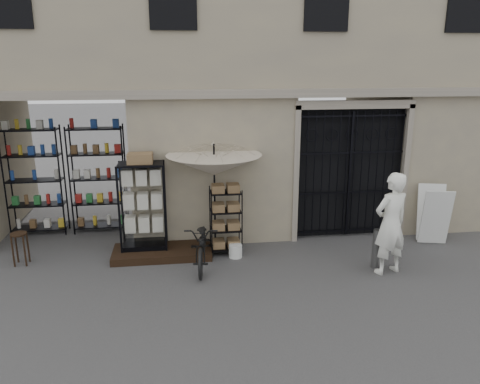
{
  "coord_description": "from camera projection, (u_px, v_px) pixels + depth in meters",
  "views": [
    {
      "loc": [
        -2.01,
        -7.54,
        3.86
      ],
      "look_at": [
        -0.8,
        1.4,
        1.35
      ],
      "focal_mm": 35.0,
      "sensor_mm": 36.0,
      "label": 1
    }
  ],
  "objects": [
    {
      "name": "white_bucket",
      "position": [
        235.0,
        251.0,
        9.57
      ],
      "size": [
        0.34,
        0.34,
        0.27
      ],
      "primitive_type": "cylinder",
      "rotation": [
        0.0,
        0.0,
        -0.26
      ],
      "color": "silver",
      "rests_on": "ground"
    },
    {
      "name": "display_cabinet",
      "position": [
        143.0,
        210.0,
        9.53
      ],
      "size": [
        1.02,
        0.8,
        1.93
      ],
      "rotation": [
        0.0,
        0.0,
        -0.32
      ],
      "color": "black",
      "rests_on": "step_platform"
    },
    {
      "name": "iron_gate",
      "position": [
        347.0,
        171.0,
        10.5
      ],
      "size": [
        2.5,
        0.21,
        3.0
      ],
      "color": "black",
      "rests_on": "ground"
    },
    {
      "name": "step_platform",
      "position": [
        162.0,
        252.0,
        9.64
      ],
      "size": [
        2.0,
        0.9,
        0.15
      ],
      "primitive_type": "cube",
      "color": "black",
      "rests_on": "ground"
    },
    {
      "name": "steel_bollard",
      "position": [
        376.0,
        249.0,
        9.0
      ],
      "size": [
        0.16,
        0.16,
        0.79
      ],
      "primitive_type": "cylinder",
      "rotation": [
        0.0,
        0.0,
        -0.12
      ],
      "color": "#5F5F5F",
      "rests_on": "ground"
    },
    {
      "name": "bicycle",
      "position": [
        203.0,
        266.0,
        9.19
      ],
      "size": [
        0.7,
        0.98,
        1.76
      ],
      "primitive_type": "imported",
      "rotation": [
        0.0,
        0.0,
        -0.1
      ],
      "color": "black",
      "rests_on": "ground"
    },
    {
      "name": "shop_recess",
      "position": [
        63.0,
        174.0,
        10.18
      ],
      "size": [
        3.0,
        1.7,
        3.0
      ],
      "primitive_type": "cube",
      "color": "black",
      "rests_on": "ground"
    },
    {
      "name": "easel_sign",
      "position": [
        433.0,
        215.0,
        10.2
      ],
      "size": [
        0.74,
        0.81,
        1.25
      ],
      "rotation": [
        0.0,
        0.0,
        -0.25
      ],
      "color": "silver",
      "rests_on": "ground"
    },
    {
      "name": "ground",
      "position": [
        294.0,
        282.0,
        8.5
      ],
      "size": [
        80.0,
        80.0,
        0.0
      ],
      "primitive_type": "plane",
      "color": "black",
      "rests_on": "ground"
    },
    {
      "name": "shop_shelving",
      "position": [
        67.0,
        180.0,
        10.72
      ],
      "size": [
        2.7,
        0.5,
        2.5
      ],
      "primitive_type": "cube",
      "color": "black",
      "rests_on": "ground"
    },
    {
      "name": "main_building",
      "position": [
        259.0,
        34.0,
        11.11
      ],
      "size": [
        14.0,
        4.0,
        9.0
      ],
      "primitive_type": "cube",
      "color": "gray",
      "rests_on": "ground"
    },
    {
      "name": "wire_rack",
      "position": [
        226.0,
        222.0,
        9.62
      ],
      "size": [
        0.69,
        0.55,
        1.41
      ],
      "rotation": [
        0.0,
        0.0,
        0.18
      ],
      "color": "black",
      "rests_on": "ground"
    },
    {
      "name": "market_umbrella",
      "position": [
        214.0,
        159.0,
        9.4
      ],
      "size": [
        2.01,
        2.03,
        2.75
      ],
      "rotation": [
        0.0,
        0.0,
        0.21
      ],
      "color": "black",
      "rests_on": "ground"
    },
    {
      "name": "shopkeeper",
      "position": [
        386.0,
        272.0,
        8.91
      ],
      "size": [
        1.25,
        2.08,
        0.47
      ],
      "primitive_type": "imported",
      "rotation": [
        0.0,
        0.0,
        3.44
      ],
      "color": "white",
      "rests_on": "ground"
    },
    {
      "name": "wooden_stool",
      "position": [
        20.0,
        248.0,
        9.17
      ],
      "size": [
        0.41,
        0.41,
        0.65
      ],
      "rotation": [
        0.0,
        0.0,
        -0.43
      ],
      "color": "black",
      "rests_on": "ground"
    }
  ]
}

